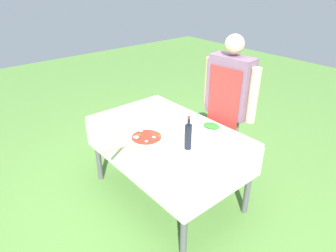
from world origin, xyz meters
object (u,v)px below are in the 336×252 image
(oil_bottle, at_px, (188,136))
(mixing_tub, at_px, (187,125))
(water_bottle, at_px, (155,113))
(herb_container, at_px, (211,126))
(person_cook, at_px, (229,101))
(prep_table, at_px, (167,138))
(pizza_on_peel, at_px, (145,139))
(sauce_jar, at_px, (133,125))
(plate_stack, at_px, (218,152))

(oil_bottle, height_order, mixing_tub, oil_bottle)
(oil_bottle, height_order, water_bottle, oil_bottle)
(herb_container, bearing_deg, person_cook, 102.01)
(prep_table, height_order, person_cook, person_cook)
(pizza_on_peel, xyz_separation_m, herb_container, (0.22, 0.61, 0.01))
(sauce_jar, bearing_deg, water_bottle, 79.03)
(prep_table, relative_size, pizza_on_peel, 2.50)
(prep_table, relative_size, mixing_tub, 8.35)
(oil_bottle, bearing_deg, pizza_on_peel, -151.14)
(pizza_on_peel, relative_size, mixing_tub, 3.34)
(plate_stack, bearing_deg, water_bottle, -174.99)
(pizza_on_peel, relative_size, oil_bottle, 2.02)
(pizza_on_peel, bearing_deg, person_cook, 88.86)
(prep_table, height_order, pizza_on_peel, pizza_on_peel)
(mixing_tub, bearing_deg, plate_stack, -10.85)
(person_cook, bearing_deg, sauce_jar, 59.90)
(herb_container, bearing_deg, oil_bottle, -73.49)
(pizza_on_peel, relative_size, water_bottle, 2.58)
(person_cook, relative_size, mixing_tub, 8.83)
(sauce_jar, bearing_deg, plate_stack, 20.20)
(person_cook, bearing_deg, water_bottle, 55.91)
(prep_table, bearing_deg, person_cook, 74.63)
(person_cook, xyz_separation_m, plate_stack, (0.40, -0.59, -0.15))
(pizza_on_peel, xyz_separation_m, mixing_tub, (0.09, 0.41, 0.04))
(person_cook, relative_size, oil_bottle, 5.34)
(prep_table, distance_m, oil_bottle, 0.43)
(pizza_on_peel, distance_m, sauce_jar, 0.25)
(oil_bottle, height_order, herb_container, oil_bottle)
(person_cook, relative_size, water_bottle, 6.82)
(water_bottle, bearing_deg, mixing_tub, 27.90)
(herb_container, xyz_separation_m, plate_stack, (0.33, -0.29, -0.01))
(oil_bottle, height_order, plate_stack, oil_bottle)
(person_cook, distance_m, mixing_tub, 0.52)
(water_bottle, relative_size, mixing_tub, 1.29)
(oil_bottle, relative_size, plate_stack, 1.29)
(person_cook, bearing_deg, plate_stack, 117.79)
(plate_stack, bearing_deg, sauce_jar, -159.80)
(prep_table, xyz_separation_m, person_cook, (0.18, 0.64, 0.26))
(person_cook, relative_size, sauce_jar, 16.32)
(pizza_on_peel, height_order, mixing_tub, mixing_tub)
(herb_container, bearing_deg, sauce_jar, -128.47)
(person_cook, bearing_deg, oil_bottle, 98.53)
(pizza_on_peel, height_order, oil_bottle, oil_bottle)
(pizza_on_peel, bearing_deg, oil_bottle, 37.11)
(water_bottle, height_order, plate_stack, water_bottle)
(sauce_jar, bearing_deg, person_cook, 66.00)
(prep_table, height_order, sauce_jar, sauce_jar)
(person_cook, height_order, mixing_tub, person_cook)
(person_cook, xyz_separation_m, sauce_jar, (-0.39, -0.88, -0.12))
(person_cook, height_order, water_bottle, person_cook)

